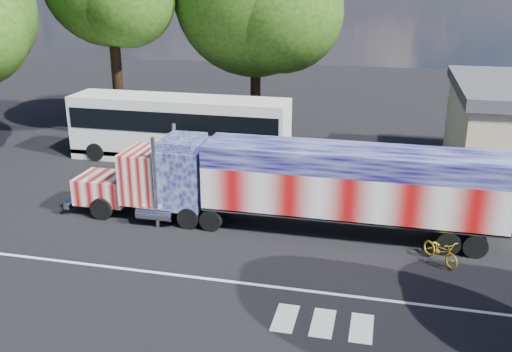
% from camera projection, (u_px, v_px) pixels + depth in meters
% --- Properties ---
extents(ground, '(100.00, 100.00, 0.00)m').
position_uv_depth(ground, '(239.00, 244.00, 23.13)').
color(ground, black).
extents(lane_markings, '(30.00, 2.67, 0.01)m').
position_uv_depth(lane_markings, '(259.00, 297.00, 19.29)').
color(lane_markings, silver).
rests_on(lane_markings, ground).
extents(semi_truck, '(18.78, 2.97, 4.00)m').
position_uv_depth(semi_truck, '(295.00, 183.00, 23.90)').
color(semi_truck, black).
rests_on(semi_truck, ground).
extents(coach_bus, '(12.79, 2.98, 3.72)m').
position_uv_depth(coach_bus, '(179.00, 128.00, 33.16)').
color(coach_bus, silver).
rests_on(coach_bus, ground).
extents(woman, '(0.71, 0.57, 1.69)m').
position_uv_depth(woman, '(94.00, 197.00, 25.79)').
color(woman, slate).
rests_on(woman, ground).
extents(bicycle, '(1.62, 1.81, 0.95)m').
position_uv_depth(bicycle, '(441.00, 251.00, 21.52)').
color(bicycle, gold).
rests_on(bicycle, ground).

